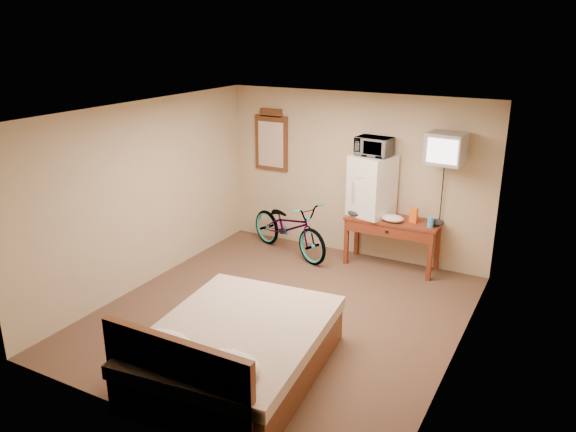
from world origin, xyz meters
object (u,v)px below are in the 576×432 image
Objects in this scene: wall_mirror at (271,141)px; blue_cup at (430,222)px; desk at (392,227)px; bicycle at (289,227)px; bed at (234,350)px; microwave at (374,146)px; mini_fridge at (372,186)px; crt_television at (446,149)px.

blue_cup is at bearing -7.03° from wall_mirror.
desk is at bearing -7.19° from wall_mirror.
desk is 1.60m from bicycle.
desk is 0.59× the size of bed.
microwave reaches higher than desk.
bicycle is at bearing -40.06° from wall_mirror.
bed reaches higher than desk.
mini_fridge is at bearing -118.15° from microwave.
wall_mirror reaches higher than crt_television.
mini_fridge reaches higher than bicycle.
wall_mirror reaches higher than blue_cup.
bed is at bearing -87.05° from microwave.
crt_television is (1.02, -0.04, 0.66)m from mini_fridge.
wall_mirror is (-2.83, 0.25, -0.20)m from crt_television.
bed is (-0.16, -3.43, -0.90)m from mini_fridge.
bed is at bearing -108.10° from blue_cup.
crt_television reaches higher than mini_fridge.
desk is 0.81× the size of bicycle.
mini_fridge is 1.00m from blue_cup.
mini_fridge is at bearing -6.66° from wall_mirror.
blue_cup is 0.09× the size of bicycle.
mini_fridge is at bearing -55.02° from bicycle.
microwave is 0.21× the size of bed.
microwave is 1.03m from crt_television.
desk is 2.41m from wall_mirror.
bicycle is at bearing -175.69° from blue_cup.
bicycle is 0.73× the size of bed.
blue_cup is 0.06× the size of bed.
mini_fridge is at bearing 87.34° from bed.
blue_cup is 2.18m from bicycle.
bed is (-1.08, -3.31, -0.53)m from blue_cup.
blue_cup is 0.25× the size of crt_television.
microwave reaches higher than bicycle.
microwave is (-0.35, 0.06, 1.15)m from desk.
crt_television reaches higher than microwave.
microwave is at bearing 87.33° from bed.
mini_fridge is 3.55m from bed.
mini_fridge is at bearing 177.74° from crt_television.
wall_mirror is 4.22m from bed.
desk is at bearing 81.36° from bed.
crt_television is (1.02, -0.04, 0.08)m from microwave.
bed is (-1.18, -3.39, -1.56)m from crt_television.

